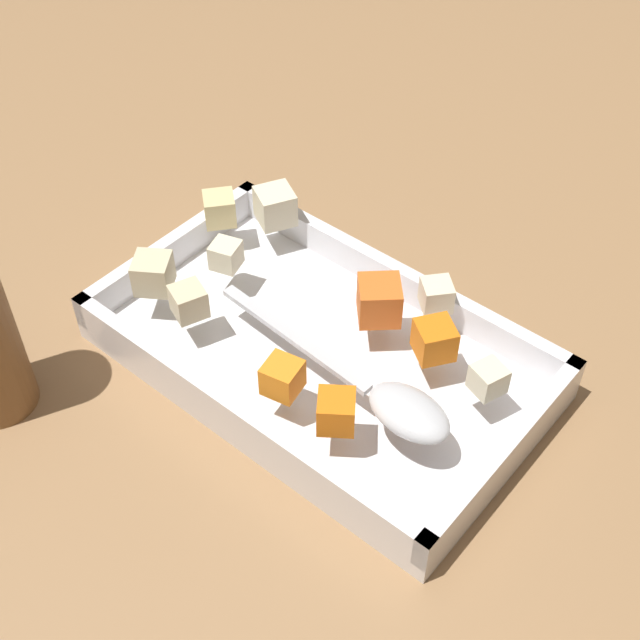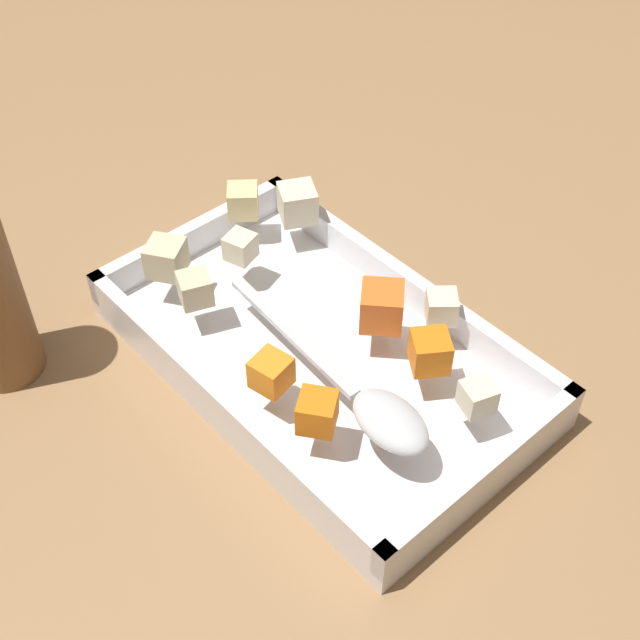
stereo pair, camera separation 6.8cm
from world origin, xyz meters
name	(u,v)px [view 1 (the left image)]	position (x,y,z in m)	size (l,w,h in m)	color
ground_plane	(326,350)	(0.00, 0.00, 0.00)	(4.00, 4.00, 0.00)	#936D47
baking_dish	(320,355)	(0.01, -0.02, 0.01)	(0.36, 0.21, 0.04)	silver
carrot_chunk_front_center	(282,377)	(0.03, -0.08, 0.06)	(0.03, 0.03, 0.03)	orange
carrot_chunk_under_handle	(379,300)	(0.03, 0.02, 0.06)	(0.03, 0.03, 0.03)	orange
carrot_chunk_near_left	(336,411)	(0.08, -0.08, 0.06)	(0.03, 0.03, 0.03)	orange
carrot_chunk_corner_se	(434,340)	(0.09, 0.02, 0.06)	(0.03, 0.03, 0.03)	orange
potato_chunk_mid_right	(436,295)	(0.06, 0.06, 0.06)	(0.02, 0.02, 0.02)	beige
potato_chunk_near_right	(275,206)	(-0.11, 0.06, 0.06)	(0.03, 0.03, 0.03)	beige
potato_chunk_near_spoon	(226,255)	(-0.10, -0.01, 0.06)	(0.02, 0.02, 0.02)	beige
potato_chunk_heap_side	(153,273)	(-0.13, -0.07, 0.06)	(0.03, 0.03, 0.03)	beige
potato_chunk_corner_nw	(189,301)	(-0.08, -0.07, 0.06)	(0.03, 0.03, 0.03)	beige
potato_chunk_center	(488,379)	(0.14, 0.02, 0.06)	(0.02, 0.02, 0.02)	beige
potato_chunk_corner_sw	(219,209)	(-0.15, 0.03, 0.06)	(0.03, 0.03, 0.03)	#E0CC89
serving_spoon	(394,403)	(0.10, -0.05, 0.05)	(0.22, 0.05, 0.02)	silver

